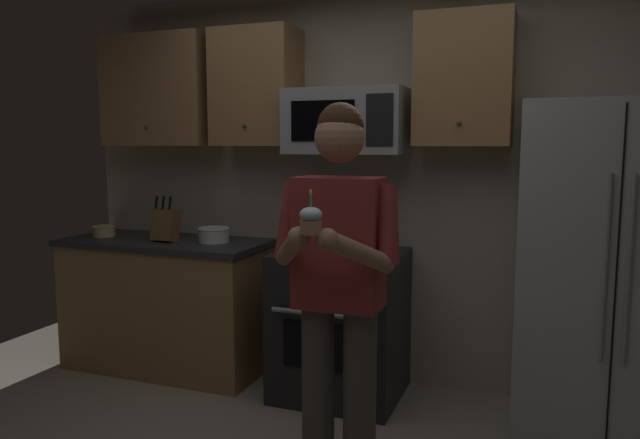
% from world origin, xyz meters
% --- Properties ---
extents(wall_back, '(4.40, 0.10, 2.60)m').
position_xyz_m(wall_back, '(0.00, 1.75, 1.30)').
color(wall_back, '#B7AD99').
rests_on(wall_back, ground).
extents(oven_range, '(0.76, 0.70, 0.93)m').
position_xyz_m(oven_range, '(-0.15, 1.36, 0.46)').
color(oven_range, black).
rests_on(oven_range, ground).
extents(microwave, '(0.74, 0.41, 0.40)m').
position_xyz_m(microwave, '(-0.15, 1.48, 1.72)').
color(microwave, '#9EA0A5').
extents(refrigerator, '(0.90, 0.75, 1.80)m').
position_xyz_m(refrigerator, '(1.35, 1.32, 0.90)').
color(refrigerator, '#B7BABF').
rests_on(refrigerator, ground).
extents(cabinet_row_upper, '(2.78, 0.36, 0.76)m').
position_xyz_m(cabinet_row_upper, '(-0.72, 1.53, 1.95)').
color(cabinet_row_upper, '#9E7247').
extents(counter_left, '(1.44, 0.66, 0.92)m').
position_xyz_m(counter_left, '(-1.45, 1.38, 0.46)').
color(counter_left, '#9E7247').
rests_on(counter_left, ground).
extents(knife_block, '(0.16, 0.15, 0.32)m').
position_xyz_m(knife_block, '(-1.41, 1.33, 1.03)').
color(knife_block, brown).
rests_on(knife_block, counter_left).
extents(bowl_large_white, '(0.21, 0.21, 0.10)m').
position_xyz_m(bowl_large_white, '(-1.07, 1.40, 0.97)').
color(bowl_large_white, white).
rests_on(bowl_large_white, counter_left).
extents(bowl_small_colored, '(0.16, 0.16, 0.08)m').
position_xyz_m(bowl_small_colored, '(-1.95, 1.35, 0.96)').
color(bowl_small_colored, beige).
rests_on(bowl_small_colored, counter_left).
extents(person, '(0.60, 0.48, 1.76)m').
position_xyz_m(person, '(0.18, 0.35, 1.00)').
color(person, '#4C4742').
rests_on(person, ground).
extents(cupcake, '(0.09, 0.09, 0.17)m').
position_xyz_m(cupcake, '(0.18, 0.02, 1.29)').
color(cupcake, '#A87F56').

